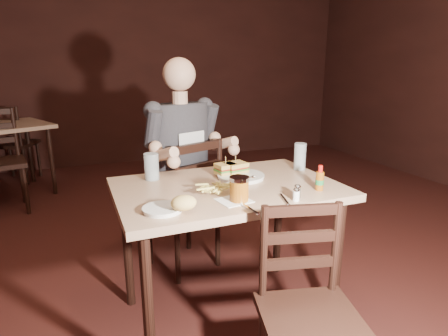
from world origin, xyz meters
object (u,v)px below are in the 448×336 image
object	(u,v)px
side_plate	(162,210)
bg_chair_far	(15,143)
chair_near	(312,320)
glass_left	(152,167)
syrup_dispenser	(239,189)
chair_far	(182,204)
main_table	(227,201)
dinner_plate	(241,177)
glass_right	(300,157)
hot_sauce	(320,178)
diner	(185,134)
bg_table	(5,133)

from	to	relation	value
side_plate	bg_chair_far	bearing A→B (deg)	106.24
chair_near	bg_chair_far	size ratio (longest dim) A/B	0.90
glass_left	syrup_dispenser	xyz separation A→B (m)	(0.31, -0.48, -0.01)
chair_far	glass_left	bearing A→B (deg)	34.44
chair_far	main_table	bearing A→B (deg)	76.60
chair_far	chair_near	size ratio (longest dim) A/B	1.10
chair_near	syrup_dispenser	bearing A→B (deg)	118.69
dinner_plate	bg_chair_far	bearing A→B (deg)	115.51
dinner_plate	glass_right	distance (m)	0.40
hot_sauce	side_plate	xyz separation A→B (m)	(-0.79, 0.01, -0.06)
hot_sauce	side_plate	bearing A→B (deg)	179.39
diner	side_plate	bearing A→B (deg)	-132.86
syrup_dispenser	glass_right	bearing A→B (deg)	32.52
glass_right	glass_left	bearing A→B (deg)	172.05
bg_table	diner	size ratio (longest dim) A/B	1.12
glass_left	glass_right	bearing A→B (deg)	-7.95
dinner_plate	side_plate	distance (m)	0.60
bg_table	glass_left	bearing A→B (deg)	-66.80
diner	hot_sauce	bearing A→B (deg)	-81.41
syrup_dispenser	bg_table	bearing A→B (deg)	113.99
diner	syrup_dispenser	size ratio (longest dim) A/B	8.19
chair_near	hot_sauce	xyz separation A→B (m)	(0.31, 0.44, 0.42)
chair_near	dinner_plate	distance (m)	0.85
chair_near	glass_right	distance (m)	1.01
bg_chair_far	glass_left	xyz separation A→B (m)	(1.08, -3.07, 0.38)
diner	dinner_plate	distance (m)	0.54
main_table	glass_right	xyz separation A→B (m)	(0.51, 0.13, 0.17)
glass_right	syrup_dispenser	world-z (taller)	glass_right
diner	syrup_dispenser	distance (m)	0.82
chair_near	glass_left	xyz separation A→B (m)	(-0.42, 0.92, 0.43)
hot_sauce	side_plate	size ratio (longest dim) A/B	0.77
main_table	side_plate	bearing A→B (deg)	-149.64
chair_near	glass_left	distance (m)	1.10
main_table	glass_right	bearing A→B (deg)	13.88
chair_far	glass_left	size ratio (longest dim) A/B	6.33
chair_far	glass_right	bearing A→B (deg)	119.16
dinner_plate	syrup_dispenser	size ratio (longest dim) A/B	2.18
glass_right	hot_sauce	bearing A→B (deg)	-107.64
main_table	dinner_plate	bearing A→B (deg)	38.34
main_table	side_plate	size ratio (longest dim) A/B	6.91
glass_right	chair_far	bearing A→B (deg)	140.01
main_table	side_plate	distance (m)	0.46
glass_left	glass_right	world-z (taller)	glass_right
diner	glass_left	size ratio (longest dim) A/B	6.56
chair_near	side_plate	world-z (taller)	chair_near
diner	dinner_plate	xyz separation A→B (m)	(0.18, -0.49, -0.17)
diner	glass_left	bearing A→B (deg)	-150.88
bg_chair_far	glass_right	bearing A→B (deg)	141.72
hot_sauce	bg_chair_far	bearing A→B (deg)	117.11
glass_right	syrup_dispenser	distance (m)	0.66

